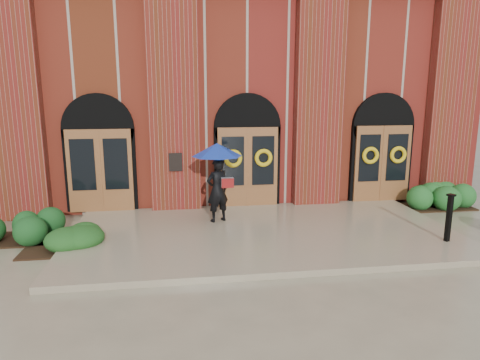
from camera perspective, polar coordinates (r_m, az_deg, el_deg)
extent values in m
plane|color=tan|center=(11.27, 3.25, -7.71)|extent=(90.00, 90.00, 0.00)
cube|color=gray|center=(11.38, 3.11, -7.10)|extent=(10.00, 5.30, 0.15)
cube|color=maroon|center=(19.42, -1.93, 11.07)|extent=(16.00, 12.00, 7.00)
cube|color=black|center=(13.04, -8.59, 2.38)|extent=(0.40, 0.05, 0.55)
cube|color=maroon|center=(13.91, -27.97, 9.39)|extent=(1.50, 0.45, 7.00)
cube|color=maroon|center=(13.13, -8.84, 10.55)|extent=(1.50, 0.45, 7.00)
cube|color=maroon|center=(13.84, 10.46, 10.55)|extent=(1.50, 0.45, 7.00)
cube|color=maroon|center=(15.86, 26.29, 9.69)|extent=(1.50, 0.45, 7.00)
cube|color=#9B5F32|center=(13.53, -18.12, 1.18)|extent=(1.90, 0.10, 2.50)
cylinder|color=black|center=(13.50, -18.37, 6.51)|extent=(2.10, 0.22, 2.10)
cube|color=#9B5F32|center=(13.49, 1.05, 1.75)|extent=(1.90, 0.10, 2.50)
cylinder|color=black|center=(13.47, 0.97, 7.09)|extent=(2.10, 0.22, 2.10)
cube|color=#9B5F32|center=(14.89, 18.41, 2.10)|extent=(1.90, 0.10, 2.50)
cylinder|color=black|center=(14.87, 18.49, 6.94)|extent=(2.10, 0.22, 2.10)
torus|color=yellow|center=(13.26, -0.92, 2.88)|extent=(0.57, 0.13, 0.57)
torus|color=yellow|center=(13.41, 3.16, 2.97)|extent=(0.57, 0.13, 0.57)
torus|color=yellow|center=(14.53, 17.00, 3.15)|extent=(0.57, 0.13, 0.57)
torus|color=yellow|center=(14.96, 20.34, 3.17)|extent=(0.57, 0.13, 0.57)
imported|color=black|center=(11.92, -3.03, -1.35)|extent=(0.77, 0.65, 1.80)
cone|color=#1535A7|center=(11.71, -3.09, 4.07)|extent=(1.82, 1.82, 0.36)
cylinder|color=black|center=(11.74, -2.80, 1.73)|extent=(0.02, 0.02, 0.60)
cube|color=#B1B4B6|center=(11.76, -1.70, -0.34)|extent=(0.37, 0.29, 0.26)
cube|color=maroon|center=(11.66, -1.64, -0.44)|extent=(0.32, 0.15, 0.26)
cube|color=black|center=(11.58, 26.08, -4.66)|extent=(0.13, 0.13, 1.14)
cube|color=black|center=(11.44, 26.34, -1.82)|extent=(0.20, 0.20, 0.05)
ellipsoid|color=#17471B|center=(12.49, -28.98, -5.59)|extent=(2.69, 1.08, 0.69)
ellipsoid|color=#205C23|center=(15.23, 23.09, -1.98)|extent=(2.92, 1.17, 0.75)
ellipsoid|color=#1E4E1B|center=(11.37, -23.03, -7.10)|extent=(1.48, 1.27, 0.52)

